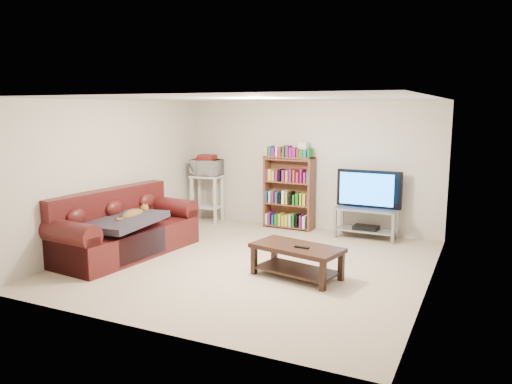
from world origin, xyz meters
The scene contains 19 objects.
floor centered at (0.00, 0.00, 0.00)m, with size 5.00×5.00×0.00m, color beige.
ceiling centered at (0.00, 0.00, 2.40)m, with size 5.00×5.00×0.00m, color white.
wall_back centered at (0.00, 2.50, 1.20)m, with size 5.00×5.00×0.00m, color beige.
wall_front centered at (0.00, -2.50, 1.20)m, with size 5.00×5.00×0.00m, color beige.
wall_left centered at (-2.50, 0.00, 1.20)m, with size 5.00×5.00×0.00m, color beige.
wall_right centered at (2.50, 0.00, 1.20)m, with size 5.00×5.00×0.00m, color beige.
sofa centered at (-2.04, -0.42, 0.35)m, with size 1.25×2.44×1.00m.
blanket centered at (-1.86, -0.60, 0.58)m, with size 0.91×1.18×0.10m, color #2D2833.
cat centered at (-1.84, -0.39, 0.64)m, with size 0.26×0.64×0.19m, color brown, non-canonical shape.
coffee_table centered at (0.84, -0.30, 0.31)m, with size 1.31×0.84×0.44m.
remote centered at (0.94, -0.37, 0.45)m, with size 0.20×0.05×0.02m, color black.
tv_stand centered at (1.21, 2.17, 0.36)m, with size 1.08×0.50×0.53m.
television centered at (1.21, 2.17, 0.87)m, with size 1.15×0.15×0.66m, color black.
dvd_player centered at (1.21, 2.17, 0.19)m, with size 0.43×0.30×0.06m, color black.
bookshelf centered at (-0.30, 2.28, 0.71)m, with size 0.96×0.33×1.38m.
shelf_clutter centered at (-0.20, 2.29, 1.48)m, with size 0.70×0.22×0.28m.
microwave_stand centered at (-2.00, 2.12, 0.60)m, with size 0.62×0.48×0.94m.
microwave centered at (-2.00, 2.12, 1.10)m, with size 0.58×0.39×0.32m, color silver.
game_boxes centered at (-2.00, 2.12, 1.29)m, with size 0.34×0.30×0.05m, color maroon.
Camera 1 is at (3.12, -6.41, 2.26)m, focal length 35.00 mm.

